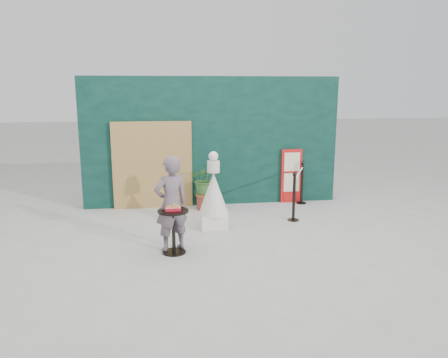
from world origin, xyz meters
TOP-DOWN VIEW (x-y plane):
  - ground at (0.00, 0.00)m, footprint 60.00×60.00m
  - back_wall at (0.00, 3.15)m, footprint 6.00×0.30m
  - bamboo_fence at (-1.40, 2.94)m, footprint 1.80×0.08m
  - woman at (-1.06, 0.16)m, footprint 0.71×0.60m
  - menu_board at (1.90, 2.95)m, footprint 0.50×0.07m
  - statue at (-0.20, 1.28)m, footprint 0.60×0.60m
  - cafe_table at (-1.03, 0.02)m, footprint 0.52×0.52m
  - food_basket at (-1.03, 0.02)m, footprint 0.26×0.19m
  - planter at (-0.23, 2.61)m, footprint 0.62×0.54m
  - stanchion_barrier at (1.82, 2.15)m, footprint 0.84×1.54m

SIDE VIEW (x-z plane):
  - ground at x=0.00m, z-range 0.00..0.00m
  - stanchion_barrier at x=1.82m, z-range -0.02..1.01m
  - cafe_table at x=-1.03m, z-range 0.12..0.87m
  - planter at x=-0.23m, z-range 0.08..1.14m
  - statue at x=-0.20m, z-range -0.14..1.39m
  - menu_board at x=1.90m, z-range 0.00..1.30m
  - food_basket at x=-1.03m, z-range 0.73..0.84m
  - woman at x=-1.06m, z-range 0.00..1.64m
  - bamboo_fence at x=-1.40m, z-range 0.00..2.00m
  - back_wall at x=0.00m, z-range 0.00..3.00m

